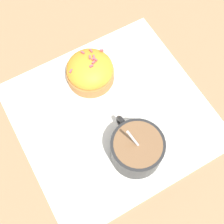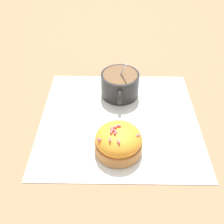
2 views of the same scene
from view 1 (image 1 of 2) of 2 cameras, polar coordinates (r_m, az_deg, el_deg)
name	(u,v)px [view 1 (image 1 of 2)]	position (r m, az deg, el deg)	size (l,w,h in m)	color
ground_plane	(112,114)	(0.59, 0.01, -0.44)	(3.00, 3.00, 0.00)	#93704C
paper_napkin	(112,114)	(0.59, 0.01, -0.38)	(0.34, 0.35, 0.00)	white
coffee_cup	(136,148)	(0.53, 4.48, -6.63)	(0.11, 0.09, 0.10)	black
frosted_pastry	(91,70)	(0.60, -3.84, 7.58)	(0.09, 0.09, 0.06)	#B2753D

